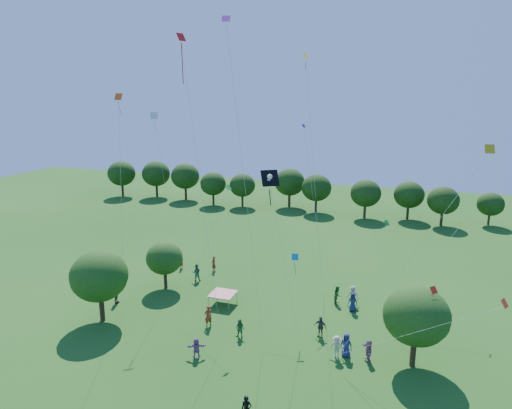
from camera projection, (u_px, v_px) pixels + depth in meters
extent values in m
cylinder|color=#422B19|center=(102.00, 309.00, 38.96)|extent=(0.42, 0.42, 2.04)
ellipsoid|color=#234C15|center=(99.00, 276.00, 38.24)|extent=(4.80, 4.80, 4.32)
cylinder|color=#422B19|center=(166.00, 280.00, 45.58)|extent=(0.34, 0.34, 1.63)
ellipsoid|color=#234C15|center=(164.00, 258.00, 45.03)|extent=(3.62, 3.62, 3.25)
cylinder|color=#422B19|center=(413.00, 353.00, 32.44)|extent=(0.40, 0.40, 1.93)
ellipsoid|color=#234C15|center=(416.00, 316.00, 31.75)|extent=(4.60, 4.60, 4.14)
cylinder|color=#422B19|center=(123.00, 190.00, 86.88)|extent=(0.44, 0.44, 2.15)
ellipsoid|color=#1B3B11|center=(121.00, 173.00, 86.11)|extent=(5.17, 5.17, 4.65)
cylinder|color=#422B19|center=(157.00, 191.00, 86.34)|extent=(0.45, 0.45, 2.17)
ellipsoid|color=#1B3B11|center=(156.00, 174.00, 85.56)|extent=(5.22, 5.22, 4.70)
cylinder|color=#422B19|center=(186.00, 194.00, 84.03)|extent=(0.44, 0.44, 2.15)
ellipsoid|color=#1B3B11|center=(185.00, 176.00, 83.26)|extent=(5.17, 5.17, 4.65)
cylinder|color=#422B19|center=(213.00, 200.00, 79.88)|extent=(0.38, 0.38, 1.87)
ellipsoid|color=#1B3B11|center=(213.00, 184.00, 79.21)|extent=(4.48, 4.48, 4.03)
cylinder|color=#422B19|center=(242.00, 201.00, 78.80)|extent=(0.38, 0.38, 1.84)
ellipsoid|color=#1B3B11|center=(242.00, 185.00, 78.14)|extent=(4.42, 4.42, 3.98)
cylinder|color=#422B19|center=(289.00, 201.00, 78.52)|extent=(0.44, 0.44, 2.14)
ellipsoid|color=#1B3B11|center=(290.00, 182.00, 77.75)|extent=(5.14, 5.14, 4.63)
cylinder|color=#422B19|center=(316.00, 206.00, 74.92)|extent=(0.42, 0.42, 2.03)
ellipsoid|color=#1B3B11|center=(316.00, 188.00, 74.20)|extent=(4.86, 4.86, 4.37)
cylinder|color=#422B19|center=(365.00, 212.00, 71.38)|extent=(0.40, 0.40, 1.96)
ellipsoid|color=#1B3B11|center=(366.00, 193.00, 70.68)|extent=(4.71, 4.71, 4.24)
cylinder|color=#422B19|center=(408.00, 213.00, 70.78)|extent=(0.39, 0.39, 1.91)
ellipsoid|color=#1B3B11|center=(409.00, 195.00, 70.09)|extent=(4.59, 4.59, 4.13)
cylinder|color=#422B19|center=(441.00, 219.00, 67.26)|extent=(0.39, 0.39, 1.89)
ellipsoid|color=#1B3B11|center=(443.00, 200.00, 66.59)|extent=(4.54, 4.54, 4.08)
cylinder|color=#422B19|center=(489.00, 220.00, 67.53)|extent=(0.33, 0.33, 1.58)
ellipsoid|color=#1B3B11|center=(491.00, 204.00, 66.96)|extent=(3.80, 3.80, 3.42)
cube|color=red|center=(223.00, 294.00, 41.94)|extent=(2.20, 2.20, 0.08)
cylinder|color=#999999|center=(208.00, 302.00, 41.45)|extent=(0.05, 0.05, 1.10)
cylinder|color=#999999|center=(229.00, 305.00, 40.82)|extent=(0.05, 0.05, 1.10)
cylinder|color=#999999|center=(217.00, 293.00, 43.29)|extent=(0.05, 0.05, 1.10)
cylinder|color=#999999|center=(237.00, 296.00, 42.66)|extent=(0.05, 0.05, 1.10)
cube|color=#182F9E|center=(411.00, 311.00, 38.66)|extent=(2.20, 2.20, 0.08)
cylinder|color=#999999|center=(398.00, 319.00, 38.18)|extent=(0.05, 0.05, 1.10)
cylinder|color=#999999|center=(423.00, 323.00, 37.55)|extent=(0.05, 0.05, 1.10)
cylinder|color=#999999|center=(399.00, 309.00, 40.02)|extent=(0.05, 0.05, 1.10)
cylinder|color=#999999|center=(423.00, 313.00, 39.38)|extent=(0.05, 0.05, 1.10)
imported|color=navy|center=(346.00, 345.00, 33.56)|extent=(0.98, 0.63, 1.85)
imported|color=maroon|center=(208.00, 316.00, 38.01)|extent=(0.77, 0.81, 1.84)
imported|color=#2B5F28|center=(337.00, 295.00, 42.18)|extent=(0.50, 0.86, 1.69)
imported|color=#A48F83|center=(353.00, 295.00, 41.97)|extent=(1.22, 0.62, 1.80)
imported|color=#3A312E|center=(116.00, 294.00, 42.19)|extent=(0.57, 1.11, 1.84)
imported|color=#8F537B|center=(368.00, 350.00, 33.08)|extent=(1.13, 1.64, 1.66)
imported|color=navy|center=(353.00, 302.00, 40.62)|extent=(0.93, 0.59, 1.77)
imported|color=maroon|center=(214.00, 264.00, 49.92)|extent=(0.48, 0.68, 1.71)
imported|color=#2A632E|center=(240.00, 329.00, 36.24)|extent=(0.79, 0.45, 1.56)
imported|color=#ACA68A|center=(337.00, 347.00, 33.45)|extent=(1.18, 0.60, 1.75)
imported|color=#463C38|center=(320.00, 327.00, 36.35)|extent=(1.10, 0.68, 1.74)
imported|color=#945796|center=(196.00, 348.00, 33.55)|extent=(1.50, 1.09, 1.52)
imported|color=navy|center=(413.00, 311.00, 39.00)|extent=(0.80, 0.92, 1.64)
imported|color=maroon|center=(181.00, 262.00, 50.65)|extent=(0.49, 0.67, 1.62)
imported|color=#245539|center=(196.00, 273.00, 47.29)|extent=(1.01, 0.80, 1.82)
cube|color=black|center=(270.00, 178.00, 30.75)|extent=(1.35, 1.19, 1.02)
cube|color=black|center=(270.00, 197.00, 31.12)|extent=(0.11, 0.27, 1.18)
sphere|color=white|center=(270.00, 177.00, 30.67)|extent=(0.37, 0.37, 0.37)
cylinder|color=white|center=(270.00, 181.00, 30.74)|extent=(0.26, 0.52, 0.34)
cylinder|color=white|center=(270.00, 181.00, 30.74)|extent=(0.26, 0.52, 0.34)
cylinder|color=beige|center=(285.00, 264.00, 32.65)|extent=(1.83, 1.54, 11.61)
cube|color=red|center=(181.00, 37.00, 34.38)|extent=(0.57, 0.77, 0.60)
cube|color=red|center=(182.00, 64.00, 34.88)|extent=(0.33, 0.60, 2.94)
cylinder|color=beige|center=(201.00, 187.00, 34.67)|extent=(4.32, 3.58, 21.53)
cube|color=red|center=(434.00, 290.00, 30.64)|extent=(0.59, 0.60, 0.41)
cube|color=red|center=(432.00, 303.00, 30.91)|extent=(0.07, 0.28, 1.26)
cylinder|color=beige|center=(413.00, 308.00, 33.59)|extent=(2.32, 4.36, 4.60)
cube|color=#EE4F0C|center=(118.00, 97.00, 35.65)|extent=(0.62, 0.38, 0.52)
cube|color=#EE4F0C|center=(120.00, 108.00, 35.91)|extent=(0.20, 0.23, 1.07)
cylinder|color=beige|center=(121.00, 204.00, 38.64)|extent=(1.86, 1.37, 17.19)
cube|color=#C39111|center=(490.00, 149.00, 23.32)|extent=(0.54, 0.35, 0.45)
cylinder|color=beige|center=(403.00, 267.00, 27.79)|extent=(7.48, 3.32, 14.69)
cube|color=#188424|center=(387.00, 223.00, 45.67)|extent=(0.59, 0.65, 0.46)
cylinder|color=beige|center=(354.00, 251.00, 45.40)|extent=(5.67, 3.90, 4.84)
cube|color=#121EB7|center=(304.00, 126.00, 43.63)|extent=(0.36, 0.44, 0.31)
cylinder|color=beige|center=(314.00, 204.00, 44.34)|extent=(2.71, 1.35, 14.51)
cube|color=#8E178F|center=(226.00, 18.00, 25.85)|extent=(0.56, 0.46, 0.37)
cylinder|color=beige|center=(246.00, 200.00, 30.28)|extent=(0.80, 4.30, 21.60)
cube|color=silver|center=(154.00, 116.00, 41.59)|extent=(0.72, 0.67, 0.58)
cube|color=silver|center=(155.00, 125.00, 41.83)|extent=(0.08, 0.20, 0.86)
cylinder|color=beige|center=(167.00, 198.00, 44.83)|extent=(0.10, 3.02, 15.45)
cube|color=#0C7AC1|center=(295.00, 257.00, 36.57)|extent=(0.60, 0.42, 0.48)
cube|color=#0C7AC1|center=(295.00, 268.00, 36.85)|extent=(0.18, 0.27, 1.23)
cylinder|color=beige|center=(278.00, 294.00, 35.88)|extent=(1.86, 3.47, 4.69)
cube|color=red|center=(505.00, 303.00, 24.26)|extent=(0.49, 0.58, 0.43)
cylinder|color=beige|center=(412.00, 333.00, 28.06)|extent=(8.87, 3.44, 6.59)
cube|color=yellow|center=(306.00, 56.00, 38.91)|extent=(0.55, 0.78, 0.59)
cube|color=yellow|center=(306.00, 65.00, 39.14)|extent=(0.14, 0.16, 0.65)
cylinder|color=beige|center=(314.00, 176.00, 41.95)|extent=(1.75, 1.83, 20.50)
cube|color=#F5F715|center=(460.00, 223.00, 38.46)|extent=(0.37, 0.55, 0.44)
cylinder|color=beige|center=(427.00, 271.00, 37.57)|extent=(4.88, 5.48, 6.84)
cube|color=#157827|center=(228.00, 187.00, 37.88)|extent=(0.46, 0.57, 0.38)
cylinder|color=beige|center=(205.00, 249.00, 38.25)|extent=(3.22, 2.95, 9.89)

